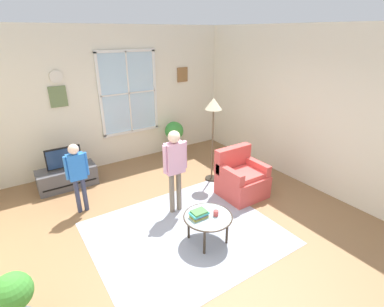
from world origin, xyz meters
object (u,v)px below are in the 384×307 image
object	(u,v)px
person_pink_shirt	(175,163)
potted_plant_corner	(14,298)
armchair	(241,179)
remote_near_books	(200,213)
floor_lamp	(213,112)
television	(64,158)
cup	(216,213)
coffee_table	(208,218)
tv_stand	(67,177)
book_stack	(199,214)
person_blue_shirt	(77,171)
potted_plant_by_window	(174,134)
remote_near_cup	(200,213)

from	to	relation	value
person_pink_shirt	potted_plant_corner	xyz separation A→B (m)	(-2.40, -1.01, -0.45)
armchair	potted_plant_corner	xyz separation A→B (m)	(-3.69, -0.80, 0.12)
remote_near_books	person_pink_shirt	xyz separation A→B (m)	(0.06, 0.81, 0.46)
armchair	floor_lamp	xyz separation A→B (m)	(-0.08, 0.78, 1.09)
television	cup	size ratio (longest dim) A/B	7.79
armchair	remote_near_books	world-z (taller)	armchair
coffee_table	floor_lamp	distance (m)	2.19
tv_stand	television	bearing A→B (deg)	-90.00
remote_near_books	coffee_table	bearing A→B (deg)	-65.91
person_pink_shirt	book_stack	bearing A→B (deg)	-98.48
tv_stand	person_pink_shirt	xyz separation A→B (m)	(1.34, -1.89, 0.70)
person_blue_shirt	floor_lamp	xyz separation A→B (m)	(2.52, -0.28, 0.66)
book_stack	floor_lamp	xyz separation A→B (m)	(1.33, 1.46, 0.94)
tv_stand	person_pink_shirt	bearing A→B (deg)	-54.65
remote_near_books	person_blue_shirt	bearing A→B (deg)	127.02
potted_plant_by_window	book_stack	bearing A→B (deg)	-114.25
remote_near_books	television	bearing A→B (deg)	115.35
potted_plant_corner	potted_plant_by_window	bearing A→B (deg)	40.77
book_stack	remote_near_books	xyz separation A→B (m)	(0.07, 0.07, -0.04)
television	floor_lamp	size ratio (longest dim) A/B	0.38
book_stack	person_pink_shirt	bearing A→B (deg)	81.52
remote_near_cup	person_pink_shirt	distance (m)	0.94
cup	person_blue_shirt	bearing A→B (deg)	127.57
person_pink_shirt	remote_near_cup	bearing A→B (deg)	-95.28
coffee_table	book_stack	xyz separation A→B (m)	(-0.12, 0.05, 0.08)
coffee_table	potted_plant_corner	world-z (taller)	potted_plant_corner
armchair	person_pink_shirt	size ratio (longest dim) A/B	0.61
person_pink_shirt	television	bearing A→B (deg)	125.39
person_blue_shirt	potted_plant_by_window	distance (m)	2.84
remote_near_cup	coffee_table	bearing A→B (deg)	-60.33
television	armchair	bearing A→B (deg)	-38.56
television	potted_plant_by_window	distance (m)	2.57
tv_stand	armchair	bearing A→B (deg)	-38.60
television	potted_plant_by_window	size ratio (longest dim) A/B	0.75
remote_near_books	remote_near_cup	bearing A→B (deg)	-153.94
person_blue_shirt	floor_lamp	size ratio (longest dim) A/B	0.72
armchair	coffee_table	bearing A→B (deg)	-150.77
book_stack	remote_near_books	bearing A→B (deg)	45.34
book_stack	remote_near_cup	distance (m)	0.09
book_stack	person_blue_shirt	bearing A→B (deg)	124.47
remote_near_cup	floor_lamp	world-z (taller)	floor_lamp
person_pink_shirt	cup	bearing A→B (deg)	-84.70
coffee_table	armchair	bearing A→B (deg)	29.23
potted_plant_by_window	tv_stand	bearing A→B (deg)	-175.02
person_pink_shirt	potted_plant_corner	bearing A→B (deg)	-157.28
tv_stand	book_stack	world-z (taller)	book_stack
tv_stand	coffee_table	world-z (taller)	coffee_table
cup	remote_near_cup	distance (m)	0.23
remote_near_cup	potted_plant_by_window	xyz separation A→B (m)	(1.29, 2.93, 0.10)
book_stack	remote_near_cup	xyz separation A→B (m)	(0.06, 0.06, -0.04)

